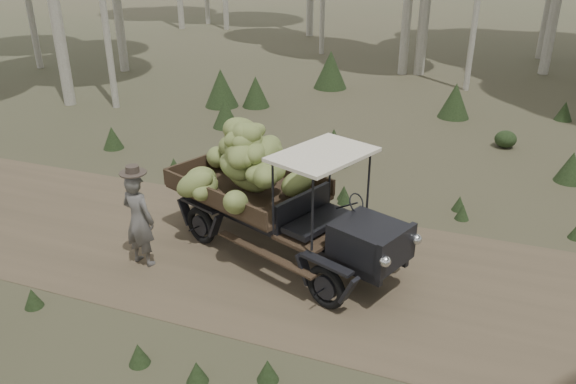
# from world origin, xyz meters

# --- Properties ---
(ground) EXTENTS (120.00, 120.00, 0.00)m
(ground) POSITION_xyz_m (0.00, 0.00, 0.00)
(ground) COLOR #473D2B
(ground) RESTS_ON ground
(dirt_track) EXTENTS (70.00, 4.00, 0.01)m
(dirt_track) POSITION_xyz_m (0.00, 0.00, 0.00)
(dirt_track) COLOR brown
(dirt_track) RESTS_ON ground
(banana_truck) EXTENTS (4.51, 2.92, 2.23)m
(banana_truck) POSITION_xyz_m (-2.80, 0.40, 1.30)
(banana_truck) COLOR black
(banana_truck) RESTS_ON ground
(farmer) EXTENTS (0.62, 0.48, 1.70)m
(farmer) POSITION_xyz_m (-4.34, -0.79, 0.80)
(farmer) COLOR #53504C
(farmer) RESTS_ON ground
(undergrowth) EXTENTS (23.73, 24.81, 1.38)m
(undergrowth) POSITION_xyz_m (0.29, -1.27, 0.52)
(undergrowth) COLOR #233319
(undergrowth) RESTS_ON ground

